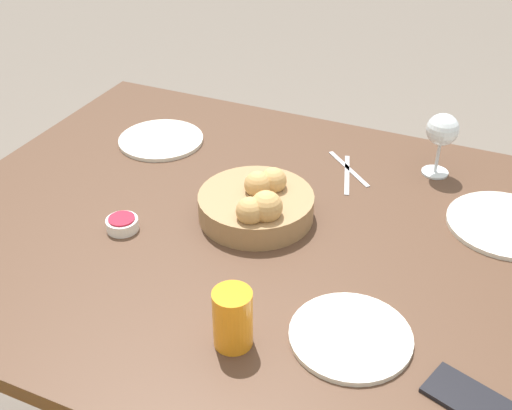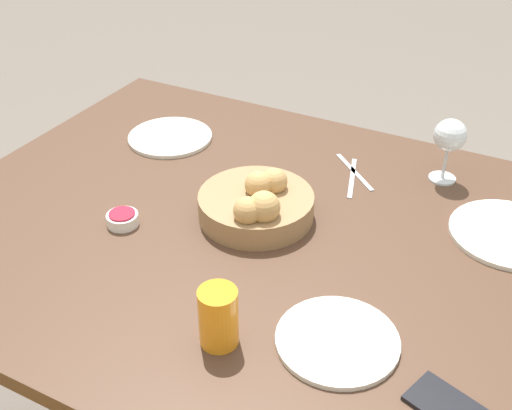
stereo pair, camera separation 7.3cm
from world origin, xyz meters
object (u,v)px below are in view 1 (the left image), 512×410
object	(u,v)px
bread_basket	(257,204)
fork_silver	(347,175)
jam_bowl_berry	(122,224)
knife_silver	(349,169)
juice_glass	(233,318)
wine_glass	(442,132)
cell_phone	(474,402)
plate_far_center	(351,336)
plate_near_left	(506,224)
plate_near_right	(161,140)

from	to	relation	value
bread_basket	fork_silver	size ratio (longest dim) A/B	1.42
jam_bowl_berry	knife_silver	distance (m)	0.57
fork_silver	juice_glass	bearing A→B (deg)	88.68
wine_glass	cell_phone	world-z (taller)	wine_glass
plate_far_center	cell_phone	bearing A→B (deg)	165.51
bread_basket	plate_near_left	xyz separation A→B (m)	(-0.50, -0.19, -0.03)
jam_bowl_berry	fork_silver	size ratio (longest dim) A/B	0.39
juice_glass	jam_bowl_berry	size ratio (longest dim) A/B	1.61
plate_far_center	fork_silver	world-z (taller)	plate_far_center
plate_near_left	cell_phone	size ratio (longest dim) A/B	1.49
plate_far_center	wine_glass	world-z (taller)	wine_glass
plate_far_center	wine_glass	size ratio (longest dim) A/B	1.36
bread_basket	juice_glass	distance (m)	0.37
juice_glass	wine_glass	world-z (taller)	wine_glass
plate_near_left	cell_phone	world-z (taller)	plate_near_left
knife_silver	cell_phone	distance (m)	0.71
knife_silver	bread_basket	bearing A→B (deg)	66.98
bread_basket	plate_near_left	size ratio (longest dim) A/B	1.01
wine_glass	knife_silver	distance (m)	0.23
plate_near_left	jam_bowl_berry	world-z (taller)	jam_bowl_berry
bread_basket	knife_silver	bearing A→B (deg)	-113.02
plate_near_left	plate_near_right	bearing A→B (deg)	-2.03
plate_near_right	jam_bowl_berry	xyz separation A→B (m)	(-0.13, 0.37, 0.01)
plate_near_right	juice_glass	distance (m)	0.75
cell_phone	fork_silver	bearing A→B (deg)	-56.38
plate_near_right	plate_far_center	bearing A→B (deg)	144.05
bread_basket	knife_silver	xyz separation A→B (m)	(-0.12, -0.28, -0.04)
plate_far_center	bread_basket	bearing A→B (deg)	-42.13
plate_far_center	jam_bowl_berry	size ratio (longest dim) A/B	3.11
plate_near_right	juice_glass	world-z (taller)	juice_glass
jam_bowl_berry	fork_silver	xyz separation A→B (m)	(-0.37, -0.41, -0.01)
jam_bowl_berry	knife_silver	size ratio (longest dim) A/B	0.49
bread_basket	plate_near_right	xyz separation A→B (m)	(0.37, -0.22, -0.03)
bread_basket	plate_far_center	world-z (taller)	bread_basket
plate_near_right	fork_silver	distance (m)	0.50
plate_far_center	juice_glass	size ratio (longest dim) A/B	1.93
plate_near_left	plate_near_right	world-z (taller)	same
juice_glass	fork_silver	bearing A→B (deg)	-91.32
plate_near_left	wine_glass	size ratio (longest dim) A/B	1.58
plate_near_left	juice_glass	world-z (taller)	juice_glass
bread_basket	juice_glass	world-z (taller)	same
knife_silver	plate_far_center	bearing A→B (deg)	107.39
knife_silver	fork_silver	bearing A→B (deg)	99.57
knife_silver	cell_phone	bearing A→B (deg)	122.66
jam_bowl_berry	plate_near_left	bearing A→B (deg)	-155.34
fork_silver	bread_basket	bearing A→B (deg)	63.76
jam_bowl_berry	fork_silver	distance (m)	0.55
plate_near_left	plate_far_center	distance (m)	0.49
plate_near_right	wine_glass	world-z (taller)	wine_glass
bread_basket	cell_phone	bearing A→B (deg)	147.78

